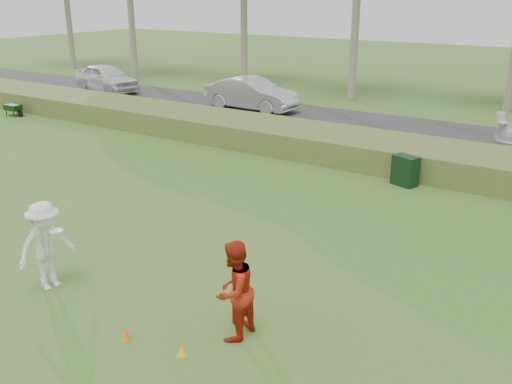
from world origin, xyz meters
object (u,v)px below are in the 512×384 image
Objects in this scene: player_white at (46,246)px; car_mid at (252,94)px; cone_orange at (126,334)px; car_left at (106,78)px; cone_yellow at (182,350)px; utility_cabinet at (405,171)px; player_red at (234,291)px.

car_mid is (-6.59, 17.56, -0.08)m from player_white.
car_mid is at bearing 117.22° from cone_orange.
cone_orange is at bearing -121.59° from car_left.
utility_cabinet reaches higher than cone_yellow.
cone_yellow is at bearing -148.11° from car_mid.
utility_cabinet is at bearing -122.30° from car_mid.
cone_orange is 0.04× the size of car_mid.
utility_cabinet is at bearing 83.46° from cone_orange.
player_white is 4.32m from player_red.
car_mid is (-9.29, 18.07, 0.77)m from cone_orange.
car_left is at bearing 139.62° from cone_yellow.
player_white is 11.21m from utility_cabinet.
player_red is 9.85m from utility_cabinet.
utility_cabinet reaches higher than cone_orange.
car_mid is at bearing 120.30° from cone_yellow.
utility_cabinet is (1.26, 10.98, 0.38)m from cone_orange.
car_left is at bearing -127.95° from player_red.
player_white is 9.53× the size of cone_yellow.
player_red is 26.99m from car_left.
player_red is 9.31× the size of cone_yellow.
player_white is at bearing -125.01° from car_left.
cone_orange and cone_yellow have the same top height.
player_white reaches higher than utility_cabinet.
cone_orange is 0.04× the size of car_left.
player_red reaches higher than car_left.
car_left reaches higher than utility_cabinet.
utility_cabinet is at bearing -177.86° from player_red.
player_red is (4.28, 0.64, -0.02)m from player_white.
player_red is at bearing -71.49° from player_white.
car_mid is (10.33, 0.21, -0.00)m from car_left.
car_mid is at bearing 165.21° from utility_cabinet.
cone_orange is at bearing -77.43° from utility_cabinet.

